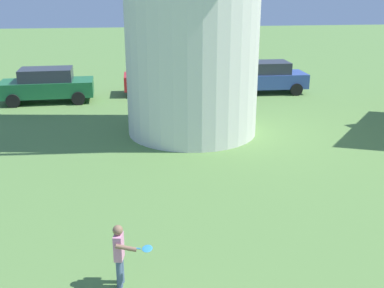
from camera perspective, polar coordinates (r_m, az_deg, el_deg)
The scene contains 4 objects.
player_far at distance 8.37m, azimuth -8.86°, elevation -13.07°, with size 0.69×0.59×1.19m.
parked_car_green at distance 22.37m, azimuth -17.51°, elevation 7.03°, with size 4.21×2.02×1.56m.
parked_car_red at distance 23.07m, azimuth -3.38°, elevation 8.20°, with size 4.02×1.91×1.56m.
parked_car_blue at distance 23.59m, azimuth 9.05°, elevation 8.24°, with size 4.07×1.94×1.56m.
Camera 1 is at (-0.85, -3.08, 5.08)m, focal length 43.04 mm.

